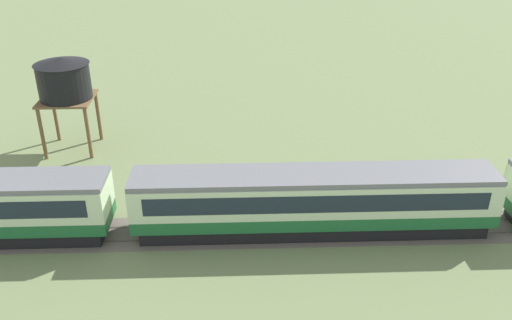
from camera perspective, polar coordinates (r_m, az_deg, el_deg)
name	(u,v)px	position (r m, az deg, el deg)	size (l,w,h in m)	color
passenger_train	(318,199)	(32.42, 6.56, -4.12)	(112.79, 3.11, 3.96)	#1E6033
railway_track	(269,231)	(33.31, 1.42, -7.48)	(154.57, 3.60, 0.04)	#665B51
water_tower	(64,80)	(43.76, -19.58, 7.95)	(4.12, 4.12, 7.49)	brown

